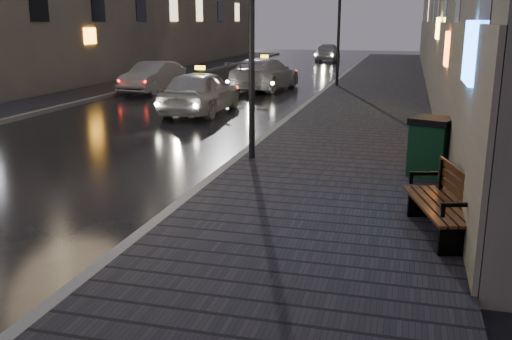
{
  "coord_description": "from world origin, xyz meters",
  "views": [
    {
      "loc": [
        5.26,
        -6.46,
        3.24
      ],
      "look_at": [
        2.92,
        2.35,
        0.85
      ],
      "focal_mm": 40.0,
      "sensor_mm": 36.0,
      "label": 1
    }
  ],
  "objects": [
    {
      "name": "sidewalk_far",
      "position": [
        -8.7,
        21.0,
        0.07
      ],
      "size": [
        2.4,
        58.0,
        0.15
      ],
      "primitive_type": "cube",
      "color": "black",
      "rests_on": "ground"
    },
    {
      "name": "taxi_near",
      "position": [
        -1.91,
        12.8,
        0.78
      ],
      "size": [
        1.85,
        4.57,
        1.56
      ],
      "primitive_type": "imported",
      "rotation": [
        0.0,
        0.0,
        3.14
      ],
      "color": "#BABAC1",
      "rests_on": "ground"
    },
    {
      "name": "trash_bin",
      "position": [
        5.8,
        5.45,
        0.76
      ],
      "size": [
        1.02,
        1.02,
        1.2
      ],
      "rotation": [
        0.0,
        0.0,
        -0.37
      ],
      "color": "black",
      "rests_on": "sidewalk"
    },
    {
      "name": "lamp_near",
      "position": [
        1.85,
        6.0,
        3.49
      ],
      "size": [
        0.36,
        0.36,
        5.28
      ],
      "color": "black",
      "rests_on": "sidewalk"
    },
    {
      "name": "bench",
      "position": [
        5.92,
        2.0,
        0.64
      ],
      "size": [
        1.13,
        2.03,
        0.98
      ],
      "rotation": [
        0.0,
        0.0,
        0.26
      ],
      "color": "black",
      "rests_on": "sidewalk"
    },
    {
      "name": "curb",
      "position": [
        1.5,
        21.0,
        0.07
      ],
      "size": [
        0.2,
        58.0,
        0.15
      ],
      "primitive_type": "cube",
      "color": "slate",
      "rests_on": "ground"
    },
    {
      "name": "ground",
      "position": [
        0.0,
        0.0,
        0.0
      ],
      "size": [
        120.0,
        120.0,
        0.0
      ],
      "primitive_type": "plane",
      "color": "black",
      "rests_on": "ground"
    },
    {
      "name": "car_left_mid",
      "position": [
        -6.33,
        18.33,
        0.69
      ],
      "size": [
        1.76,
        4.31,
        1.39
      ],
      "primitive_type": "imported",
      "rotation": [
        0.0,
        0.0,
        -0.07
      ],
      "color": "gray",
      "rests_on": "ground"
    },
    {
      "name": "taxi_mid",
      "position": [
        -1.45,
        20.4,
        0.76
      ],
      "size": [
        2.75,
        5.47,
        1.52
      ],
      "primitive_type": "imported",
      "rotation": [
        0.0,
        0.0,
        3.02
      ],
      "color": "silver",
      "rests_on": "ground"
    },
    {
      "name": "car_far",
      "position": [
        -1.33,
        41.44,
        0.76
      ],
      "size": [
        1.89,
        4.48,
        1.51
      ],
      "primitive_type": "imported",
      "rotation": [
        0.0,
        0.0,
        3.16
      ],
      "color": "#ABABB3",
      "rests_on": "ground"
    },
    {
      "name": "curb_far",
      "position": [
        -7.4,
        21.0,
        0.07
      ],
      "size": [
        0.2,
        58.0,
        0.15
      ],
      "primitive_type": "cube",
      "color": "slate",
      "rests_on": "ground"
    },
    {
      "name": "lamp_far",
      "position": [
        1.85,
        22.0,
        3.49
      ],
      "size": [
        0.36,
        0.36,
        5.28
      ],
      "color": "black",
      "rests_on": "sidewalk"
    },
    {
      "name": "sidewalk",
      "position": [
        3.9,
        21.0,
        0.07
      ],
      "size": [
        4.6,
        58.0,
        0.15
      ],
      "primitive_type": "cube",
      "color": "black",
      "rests_on": "ground"
    }
  ]
}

